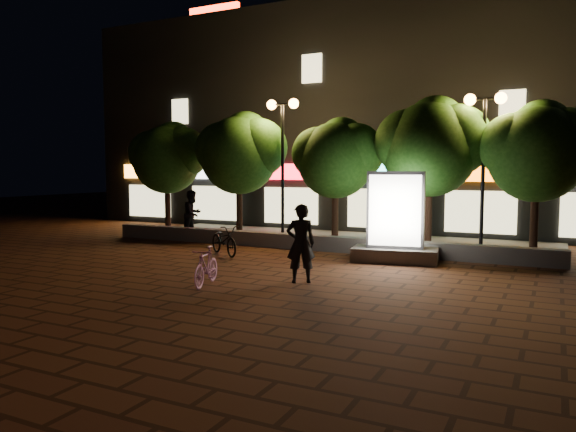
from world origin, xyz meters
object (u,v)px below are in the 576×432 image
Objects in this scene: street_lamp_left at (283,133)px; scooter_parked at (224,240)px; tree_left at (241,150)px; street_lamp_right at (484,131)px; rider at (301,243)px; tree_far_right at (539,148)px; tree_mid at (337,155)px; pedestrian at (193,214)px; scooter_pink at (206,266)px; tree_right at (432,143)px; tree_far_left at (169,155)px; ad_kiosk at (396,225)px.

street_lamp_left is 2.82× the size of scooter_parked.
street_lamp_right reaches higher than tree_left.
rider is at bearing -90.89° from scooter_parked.
tree_far_right is 8.47m from rider.
tree_mid is 2.46× the size of pedestrian.
tree_far_right is at bearing 9.61° from street_lamp_right.
scooter_pink is at bearing -91.92° from tree_mid.
tree_mid is 0.89× the size of tree_right.
tree_right is (10.80, 0.00, 0.27)m from tree_far_left.
tree_mid is at bearing 73.22° from scooter_pink.
street_lamp_left is (5.45, -0.26, 0.74)m from tree_far_left.
scooter_pink is 2.30m from rider.
street_lamp_right reaches higher than pedestrian.
tree_far_right is 5.01m from ad_kiosk.
tree_far_left reaches higher than rider.
street_lamp_left is 1.04× the size of street_lamp_right.
tree_left is at bearing -56.51° from pedestrian.
tree_right is 3.33× the size of scooter_pink.
tree_left is at bearing 57.17° from scooter_parked.
rider is (1.58, -6.45, -2.26)m from tree_mid.
street_lamp_left is 3.40× the size of scooter_pink.
street_lamp_left is at bearing -7.70° from tree_left.
scooter_parked is at bearing -122.85° from tree_mid.
tree_mid is 3.32m from tree_right.
ad_kiosk reaches higher than scooter_pink.
tree_right is 3.20m from tree_far_right.
street_lamp_left is 7.00m from street_lamp_right.
rider is at bearing -76.25° from tree_mid.
tree_far_right is at bearing 0.00° from tree_mid.
tree_left is at bearing 180.00° from tree_far_right.
tree_far_left is 3.12m from pedestrian.
rider is (-1.73, -6.45, -2.61)m from tree_right.
rider is (-3.37, -6.19, -2.94)m from street_lamp_right.
pedestrian is at bearing -170.28° from tree_mid.
tree_far_right reaches higher than rider.
tree_left is 2.66× the size of scooter_parked.
rider is (5.57, -6.45, -2.49)m from tree_left.
ad_kiosk is 1.40× the size of rider.
pedestrian is at bearing 113.49° from scooter_pink.
street_lamp_right is 1.87× the size of ad_kiosk.
scooter_parked is at bearing -65.59° from rider.
tree_far_right is at bearing -33.62° from scooter_parked.
tree_mid is 2.45× the size of scooter_parked.
tree_far_right is 2.60× the size of pedestrian.
tree_mid reaches higher than scooter_parked.
street_lamp_right is at bearing -149.52° from rider.
tree_far_right is 2.50× the size of rider.
tree_right reaches higher than pedestrian.
tree_right is at bearing -23.20° from scooter_parked.
tree_far_right reaches higher than pedestrian.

